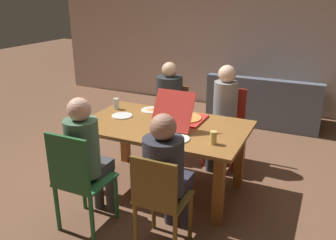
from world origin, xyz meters
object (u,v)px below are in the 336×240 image
Objects in this scene: chair_3 at (172,114)px; drinking_glass_0 at (213,138)px; chair_0 at (159,198)px; couch at (265,106)px; person_2 at (224,109)px; person_0 at (166,169)px; person_3 at (168,101)px; dining_table at (164,135)px; plate_2 at (122,116)px; drinking_glass_1 at (116,104)px; plate_0 at (152,110)px; chair_1 at (78,178)px; chair_2 at (226,122)px; pizza_box_0 at (182,117)px; plate_1 at (176,139)px; person_1 at (87,152)px.

chair_3 reaches higher than drinking_glass_0.
chair_0 reaches higher than couch.
couch is (0.19, 1.82, -0.46)m from person_2.
person_0 is 1.84m from person_3.
dining_table is 1.04m from chair_0.
person_2 is 5.39× the size of plate_2.
drinking_glass_1 is at bearing -121.23° from person_3.
drinking_glass_0 is at bearing -32.89° from plate_0.
person_2 is at bearing 90.00° from chair_0.
person_0 reaches higher than plate_2.
person_3 is at bearing 90.00° from chair_1.
chair_2 is 1.36m from plate_2.
person_0 is 9.74× the size of drinking_glass_0.
chair_1 is at bearing -90.00° from chair_3.
drinking_glass_1 reaches higher than plate_2.
chair_1 is 0.55× the size of couch.
chair_1 is at bearing -91.31° from plate_0.
pizza_box_0 is at bearing 139.00° from drinking_glass_0.
chair_3 is (-0.36, 0.99, -0.13)m from dining_table.
chair_3 reaches higher than dining_table.
plate_2 is at bearing 138.30° from person_0.
person_2 is 0.82m from chair_3.
plate_1 is (-0.13, 0.64, 0.25)m from chair_0.
pizza_box_0 reaches higher than couch.
drinking_glass_0 is at bearing -48.72° from person_3.
drinking_glass_0 is at bearing 6.99° from plate_1.
person_2 is 0.72m from pizza_box_0.
chair_3 is 1.02m from pizza_box_0.
dining_table is 0.43m from plate_1.
person_1 is 1.86m from chair_3.
drinking_glass_1 is at bearing 152.24° from plate_1.
couch is (-0.03, 2.91, -0.54)m from drinking_glass_0.
pizza_box_0 reaches higher than plate_0.
person_1 is at bearing -105.33° from couch.
chair_2 is 1.70m from couch.
chair_3 is at bearing 178.37° from chair_2.
plate_1 is 0.36m from drinking_glass_0.
pizza_box_0 is 2.47× the size of plate_1.
pizza_box_0 is 2.69× the size of plate_2.
chair_1 is at bearing -143.31° from drinking_glass_0.
person_3 is at bearing 131.28° from drinking_glass_0.
chair_2 is (0.77, 1.82, -0.21)m from person_1.
drinking_glass_1 is at bearing 109.50° from person_1.
person_0 reaches higher than dining_table.
dining_table is 0.56m from plate_2.
person_1 is at bearing 90.00° from chair_1.
chair_1 reaches higher than plate_1.
plate_0 is (-0.74, 1.16, 0.05)m from person_0.
plate_0 is 2.52m from couch.
plate_0 is at bearing -147.58° from person_2.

